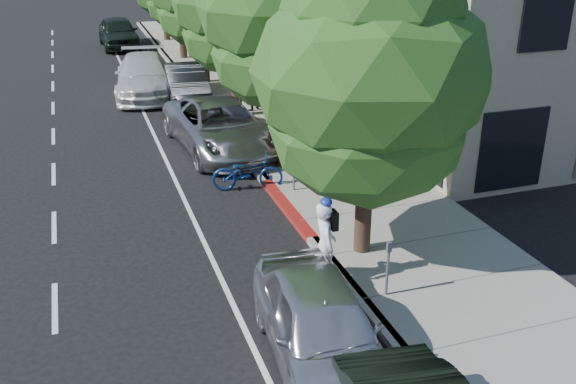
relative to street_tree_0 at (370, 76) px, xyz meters
name	(u,v)px	position (x,y,z in m)	size (l,w,h in m)	color
ground	(299,225)	(-0.90, 2.00, -4.42)	(120.00, 120.00, 0.00)	black
sidewalk	(285,128)	(1.40, 10.00, -4.35)	(4.60, 56.00, 0.15)	gray
curb	(227,134)	(-0.90, 10.00, -4.35)	(0.30, 56.00, 0.15)	#9E998E
curb_red_segment	(287,208)	(-0.90, 3.00, -4.35)	(0.32, 4.00, 0.15)	maroon
street_tree_0	(370,76)	(0.00, 0.00, 0.00)	(5.28, 5.28, 7.43)	black
street_tree_1	(283,9)	(0.00, 6.00, 0.66)	(5.18, 5.18, 8.27)	black
street_tree_2	(233,2)	(0.00, 12.00, 0.16)	(4.78, 4.78, 7.50)	black
cyclist	(325,245)	(-1.37, -1.00, -3.41)	(0.74, 0.48, 2.02)	white
bicycle	(247,172)	(-1.54, 4.79, -3.87)	(0.74, 2.12, 1.11)	navy
silver_suv	(221,127)	(-1.48, 8.51, -3.57)	(2.84, 6.16, 1.71)	#B7B6BC
dark_sedan	(186,83)	(-1.45, 15.36, -3.64)	(1.66, 4.75, 1.57)	black
white_pickup	(144,76)	(-3.05, 17.00, -3.55)	(2.45, 6.03, 1.75)	silver
dark_suv_far	(119,32)	(-3.10, 29.06, -3.50)	(2.17, 5.39, 1.84)	black
near_car_a	(321,327)	(-2.45, -3.50, -3.62)	(1.90, 4.72, 1.61)	silver
pedestrian	(251,92)	(0.74, 12.52, -3.50)	(0.75, 0.59, 1.55)	black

